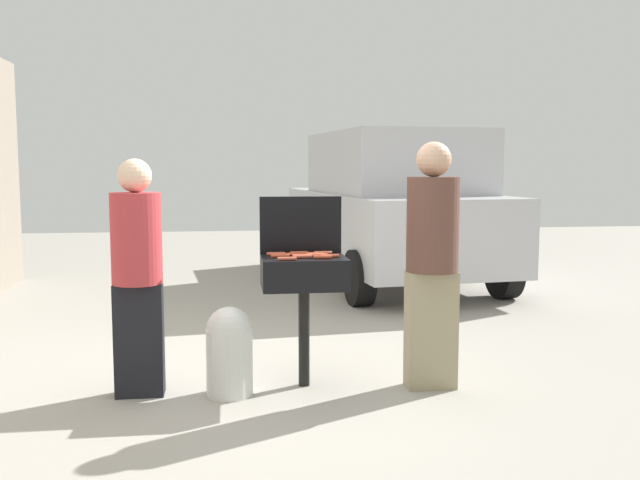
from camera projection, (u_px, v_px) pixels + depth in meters
ground_plane at (273, 379)px, 5.16m from camera, size 24.00×24.00×0.00m
bbq_grill at (304, 277)px, 4.94m from camera, size 0.60×0.44×0.93m
grill_lid_open at (301, 225)px, 5.12m from camera, size 0.60×0.05×0.42m
hot_dog_0 at (330, 256)px, 4.88m from camera, size 0.13×0.03×0.03m
hot_dog_1 at (303, 257)px, 4.84m from camera, size 0.13×0.04×0.03m
hot_dog_2 at (276, 254)px, 5.00m from camera, size 0.13×0.04×0.03m
hot_dog_3 at (299, 253)px, 5.06m from camera, size 0.13×0.03×0.03m
hot_dog_4 at (323, 253)px, 5.06m from camera, size 0.13×0.04×0.03m
hot_dog_5 at (319, 255)px, 4.92m from camera, size 0.13×0.03×0.03m
hot_dog_6 at (314, 254)px, 5.00m from camera, size 0.13×0.03×0.03m
hot_dog_7 at (323, 257)px, 4.82m from camera, size 0.13×0.04×0.03m
hot_dog_8 at (316, 255)px, 4.94m from camera, size 0.13×0.04×0.03m
hot_dog_9 at (296, 254)px, 4.98m from camera, size 0.13×0.04×0.03m
hot_dog_10 at (287, 259)px, 4.74m from camera, size 0.13×0.03×0.03m
hot_dog_11 at (280, 256)px, 4.88m from camera, size 0.13×0.04×0.03m
hot_dog_12 at (279, 255)px, 4.95m from camera, size 0.13×0.03×0.03m
hot_dog_13 at (301, 256)px, 4.88m from camera, size 0.13×0.03×0.03m
propane_tank at (229, 349)px, 4.78m from camera, size 0.32×0.32×0.62m
person_left at (137, 269)px, 4.72m from camera, size 0.34×0.34×1.63m
person_right at (432, 256)px, 4.88m from camera, size 0.37×0.37×1.74m
parked_minivan at (391, 207)px, 9.42m from camera, size 2.44×4.59×2.02m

